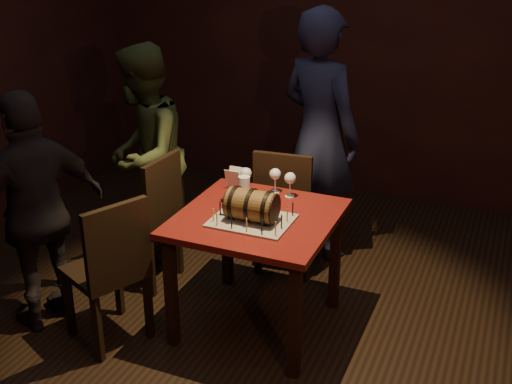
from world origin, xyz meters
TOP-DOWN VIEW (x-y plane):
  - room_shell at (0.00, 0.00)m, footprint 5.04×5.04m
  - pub_table at (-0.02, 0.16)m, footprint 0.90×0.90m
  - cake_board at (-0.02, 0.08)m, footprint 0.45×0.35m
  - barrel_cake at (-0.02, 0.08)m, footprint 0.34×0.20m
  - birthday_candles at (-0.02, 0.08)m, footprint 0.40×0.30m
  - wine_glass_left at (-0.23, 0.47)m, footprint 0.07×0.07m
  - wine_glass_mid at (-0.05, 0.53)m, footprint 0.07×0.07m
  - wine_glass_right at (0.06, 0.50)m, footprint 0.07×0.07m
  - pint_of_ale at (-0.19, 0.35)m, footprint 0.07×0.07m
  - menu_card at (-0.32, 0.49)m, footprint 0.10×0.05m
  - chair_back at (-0.10, 0.85)m, footprint 0.44×0.44m
  - chair_left_rear at (-0.88, 0.37)m, footprint 0.42×0.42m
  - chair_left_front at (-0.72, -0.33)m, footprint 0.53×0.53m
  - person_back at (0.00, 1.26)m, footprint 0.78×0.66m
  - person_left_rear at (-1.12, 0.69)m, footprint 0.77×0.89m
  - person_left_front at (-1.25, -0.29)m, footprint 0.67×0.94m

SIDE VIEW (x-z plane):
  - chair_back at x=-0.10m, z-range 0.06..0.99m
  - chair_left_rear at x=-0.88m, z-range 0.06..0.99m
  - chair_left_front at x=-0.72m, z-range 0.06..0.99m
  - pub_table at x=-0.02m, z-range 0.27..1.02m
  - person_left_front at x=-1.25m, z-range 0.00..1.48m
  - cake_board at x=-0.02m, z-range 0.75..0.76m
  - person_left_rear at x=-1.12m, z-range 0.00..1.59m
  - birthday_candles at x=-0.02m, z-range 0.76..0.85m
  - menu_card at x=-0.32m, z-range 0.75..0.88m
  - pint_of_ale at x=-0.19m, z-range 0.75..0.90m
  - barrel_cake at x=-0.02m, z-range 0.75..0.95m
  - wine_glass_mid at x=-0.05m, z-range 0.79..0.95m
  - wine_glass_left at x=-0.23m, z-range 0.79..0.95m
  - wine_glass_right at x=0.06m, z-range 0.79..0.95m
  - person_back at x=0.00m, z-range 0.00..1.83m
  - room_shell at x=0.00m, z-range 0.00..2.80m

